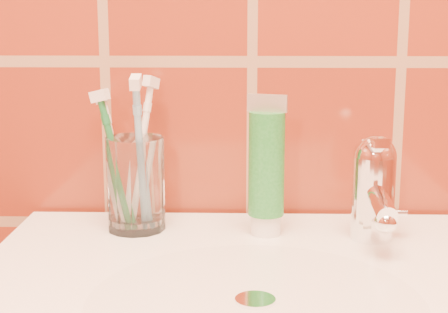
{
  "coord_description": "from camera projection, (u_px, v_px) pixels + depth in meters",
  "views": [
    {
      "loc": [
        -0.01,
        0.35,
        1.1
      ],
      "look_at": [
        -0.03,
        1.08,
        0.95
      ],
      "focal_mm": 55.0,
      "sensor_mm": 36.0,
      "label": 1
    }
  ],
  "objects": [
    {
      "name": "glass_tumbler",
      "position": [
        136.0,
        184.0,
        0.8
      ],
      "size": [
        0.07,
        0.07,
        0.11
      ],
      "primitive_type": "cylinder",
      "rotation": [
        0.0,
        0.0,
        -0.07
      ],
      "color": "white",
      "rests_on": "pedestal_sink"
    },
    {
      "name": "toothpaste_tube",
      "position": [
        266.0,
        170.0,
        0.78
      ],
      "size": [
        0.05,
        0.04,
        0.16
      ],
      "rotation": [
        0.0,
        0.0,
        -0.29
      ],
      "color": "white",
      "rests_on": "pedestal_sink"
    },
    {
      "name": "faucet",
      "position": [
        374.0,
        185.0,
        0.76
      ],
      "size": [
        0.05,
        0.11,
        0.12
      ],
      "color": "white",
      "rests_on": "pedestal_sink"
    },
    {
      "name": "toothbrush_0",
      "position": [
        141.0,
        152.0,
        0.82
      ],
      "size": [
        0.1,
        0.13,
        0.2
      ],
      "primitive_type": null,
      "rotation": [
        0.29,
        0.0,
        2.67
      ],
      "color": "white",
      "rests_on": "glass_tumbler"
    },
    {
      "name": "toothbrush_1",
      "position": [
        117.0,
        162.0,
        0.79
      ],
      "size": [
        0.09,
        0.08,
        0.18
      ],
      "primitive_type": null,
      "rotation": [
        0.24,
        0.0,
        -1.85
      ],
      "color": "#1E7138",
      "rests_on": "glass_tumbler"
    },
    {
      "name": "toothbrush_2",
      "position": [
        140.0,
        157.0,
        0.77
      ],
      "size": [
        0.03,
        0.11,
        0.2
      ],
      "primitive_type": null,
      "rotation": [
        0.23,
        0.0,
        0.01
      ],
      "color": "#7BB3DA",
      "rests_on": "glass_tumbler"
    },
    {
      "name": "toothbrush_3",
      "position": [
        116.0,
        160.0,
        0.82
      ],
      "size": [
        0.13,
        0.15,
        0.18
      ],
      "primitive_type": null,
      "rotation": [
        0.41,
        0.0,
        -2.52
      ],
      "color": "silver",
      "rests_on": "glass_tumbler"
    }
  ]
}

